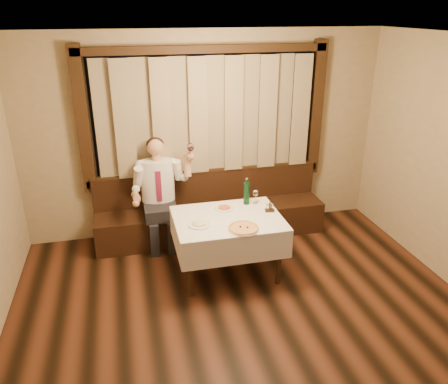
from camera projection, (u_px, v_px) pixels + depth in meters
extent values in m
cube|color=black|center=(273.00, 375.00, 3.92)|extent=(5.00, 6.00, 0.01)
cube|color=silver|center=(292.00, 48.00, 2.82)|extent=(5.00, 6.00, 0.01)
cube|color=tan|center=(206.00, 135.00, 6.05)|extent=(5.00, 0.01, 2.80)
cube|color=black|center=(205.00, 114.00, 5.92)|extent=(3.00, 0.02, 1.60)
cube|color=orange|center=(155.00, 139.00, 5.88)|extent=(0.50, 0.01, 0.40)
cube|color=black|center=(207.00, 174.00, 6.21)|extent=(3.30, 0.12, 0.10)
cube|color=black|center=(205.00, 49.00, 5.55)|extent=(3.30, 0.12, 0.10)
cube|color=black|center=(83.00, 122.00, 5.54)|extent=(0.16, 0.12, 1.90)
cube|color=black|center=(316.00, 109.00, 6.23)|extent=(0.16, 0.12, 1.90)
cube|color=#847455|center=(207.00, 116.00, 5.83)|extent=(2.90, 0.08, 1.55)
cube|color=black|center=(211.00, 221.00, 6.23)|extent=(3.20, 0.60, 0.45)
cube|color=black|center=(207.00, 186.00, 6.26)|extent=(3.20, 0.12, 0.45)
cube|color=black|center=(207.00, 170.00, 6.17)|extent=(3.20, 0.14, 0.04)
cylinder|color=black|center=(191.00, 269.00, 4.86)|extent=(0.06, 0.06, 0.71)
cylinder|color=black|center=(279.00, 257.00, 5.08)|extent=(0.06, 0.06, 0.71)
cylinder|color=black|center=(181.00, 238.00, 5.52)|extent=(0.06, 0.06, 0.71)
cylinder|color=black|center=(259.00, 229.00, 5.74)|extent=(0.06, 0.06, 0.71)
cube|color=black|center=(228.00, 219.00, 5.15)|extent=(1.20, 0.90, 0.04)
cube|color=silver|center=(228.00, 218.00, 5.14)|extent=(1.26, 0.96, 0.01)
cube|color=silver|center=(238.00, 251.00, 4.78)|extent=(1.26, 0.01, 0.35)
cube|color=silver|center=(219.00, 214.00, 5.64)|extent=(1.26, 0.01, 0.35)
cube|color=silver|center=(175.00, 237.00, 5.08)|extent=(0.01, 0.96, 0.35)
cube|color=silver|center=(278.00, 225.00, 5.35)|extent=(0.01, 0.96, 0.35)
cylinder|color=white|center=(244.00, 229.00, 4.86)|extent=(0.36, 0.36, 0.01)
cylinder|color=#CF5C1F|center=(244.00, 228.00, 4.86)|extent=(0.33, 0.33, 0.01)
torus|color=tan|center=(244.00, 228.00, 4.86)|extent=(0.34, 0.34, 0.03)
sphere|color=black|center=(240.00, 227.00, 4.87)|extent=(0.02, 0.02, 0.02)
sphere|color=black|center=(247.00, 227.00, 4.85)|extent=(0.02, 0.02, 0.02)
cylinder|color=white|center=(224.00, 208.00, 5.36)|extent=(0.23, 0.23, 0.01)
ellipsoid|color=#B84F1D|center=(224.00, 205.00, 5.34)|extent=(0.15, 0.15, 0.07)
cylinder|color=white|center=(199.00, 225.00, 4.96)|extent=(0.26, 0.26, 0.02)
ellipsoid|color=#D5C28A|center=(199.00, 221.00, 4.94)|extent=(0.16, 0.16, 0.07)
cylinder|color=#115027|center=(247.00, 194.00, 5.45)|extent=(0.08, 0.08, 0.28)
cylinder|color=#115027|center=(247.00, 182.00, 5.38)|extent=(0.03, 0.03, 0.06)
cylinder|color=silver|center=(247.00, 179.00, 5.37)|extent=(0.03, 0.03, 0.01)
cylinder|color=white|center=(255.00, 203.00, 5.51)|extent=(0.06, 0.06, 0.01)
cylinder|color=white|center=(255.00, 199.00, 5.49)|extent=(0.01, 0.01, 0.09)
ellipsoid|color=white|center=(255.00, 193.00, 5.46)|extent=(0.07, 0.07, 0.08)
cube|color=black|center=(270.00, 210.00, 5.28)|extent=(0.11, 0.07, 0.04)
cube|color=black|center=(270.00, 206.00, 5.26)|extent=(0.02, 0.05, 0.08)
cylinder|color=white|center=(267.00, 207.00, 5.26)|extent=(0.03, 0.03, 0.06)
cylinder|color=silver|center=(267.00, 205.00, 5.25)|extent=(0.03, 0.03, 0.01)
cylinder|color=white|center=(272.00, 207.00, 5.27)|extent=(0.03, 0.03, 0.06)
cylinder|color=silver|center=(272.00, 204.00, 5.26)|extent=(0.03, 0.03, 0.01)
cube|color=black|center=(160.00, 210.00, 5.84)|extent=(0.42, 0.48, 0.17)
cube|color=black|center=(155.00, 240.00, 5.72)|extent=(0.12, 0.13, 0.45)
cube|color=black|center=(172.00, 238.00, 5.77)|extent=(0.12, 0.13, 0.45)
ellipsoid|color=white|center=(158.00, 180.00, 5.83)|extent=(0.44, 0.27, 0.57)
cube|color=maroon|center=(159.00, 187.00, 5.72)|extent=(0.07, 0.01, 0.42)
cylinder|color=tan|center=(156.00, 157.00, 5.71)|extent=(0.11, 0.11, 0.08)
sphere|color=tan|center=(155.00, 147.00, 5.65)|extent=(0.22, 0.22, 0.22)
ellipsoid|color=black|center=(155.00, 144.00, 5.67)|extent=(0.23, 0.23, 0.17)
sphere|color=white|center=(140.00, 165.00, 5.70)|extent=(0.14, 0.14, 0.14)
sphere|color=white|center=(173.00, 163.00, 5.79)|extent=(0.14, 0.14, 0.14)
sphere|color=tan|center=(136.00, 204.00, 5.42)|extent=(0.09, 0.09, 0.09)
sphere|color=tan|center=(190.00, 156.00, 5.62)|extent=(0.10, 0.10, 0.10)
cylinder|color=white|center=(190.00, 153.00, 5.57)|extent=(0.01, 0.01, 0.12)
ellipsoid|color=white|center=(190.00, 147.00, 5.54)|extent=(0.09, 0.09, 0.11)
ellipsoid|color=#4C070F|center=(190.00, 148.00, 5.55)|extent=(0.07, 0.07, 0.06)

